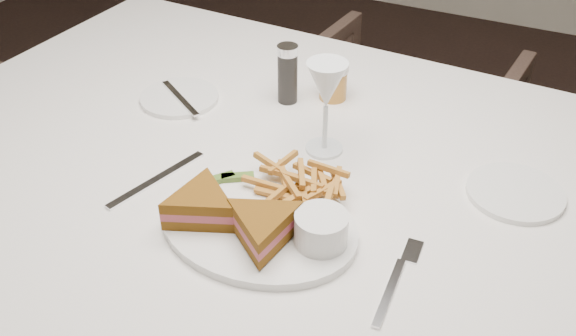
# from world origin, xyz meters

# --- Properties ---
(table) EXTENTS (1.63, 1.13, 0.75)m
(table) POSITION_xyz_m (0.18, -0.14, 0.38)
(table) COLOR silver
(table) RESTS_ON ground
(chair_far) EXTENTS (0.68, 0.64, 0.64)m
(chair_far) POSITION_xyz_m (0.12, 0.68, 0.32)
(chair_far) COLOR #45332A
(chair_far) RESTS_ON ground
(table_setting) EXTENTS (0.84, 0.66, 0.18)m
(table_setting) POSITION_xyz_m (0.18, -0.20, 0.79)
(table_setting) COLOR white
(table_setting) RESTS_ON table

